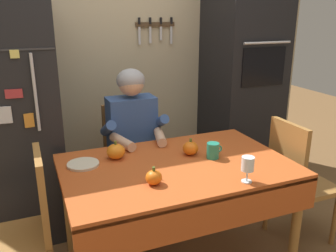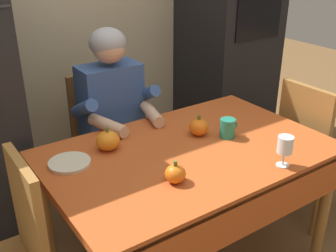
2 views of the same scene
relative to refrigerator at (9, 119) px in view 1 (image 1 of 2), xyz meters
The scene contains 14 objects.
back_wall_assembly 1.15m from the refrigerator, 21.32° to the left, with size 3.70×0.13×2.60m.
refrigerator is the anchor object (origin of this frame).
wall_oven 2.01m from the refrigerator, ahead, with size 0.60×0.64×2.10m.
dining_table 1.32m from the refrigerator, 42.91° to the right, with size 1.40×0.90×0.74m.
chair_behind_person 0.94m from the refrigerator, ahead, with size 0.40×0.40×0.93m.
seated_person 0.91m from the refrigerator, 18.07° to the right, with size 0.47×0.55×1.25m.
chair_left_side 0.94m from the refrigerator, 86.70° to the right, with size 0.40×0.40×0.93m.
chair_right_side 2.11m from the refrigerator, 26.69° to the right, with size 0.40×0.40×0.93m.
coffee_mug 1.48m from the refrigerator, 35.71° to the right, with size 0.11×0.08×0.10m.
wine_glass 1.73m from the refrigerator, 45.54° to the right, with size 0.07×0.07×0.15m.
pumpkin_large 1.29m from the refrigerator, 55.79° to the right, with size 0.09×0.09×0.10m.
pumpkin_medium 0.90m from the refrigerator, 45.60° to the right, with size 0.12×0.12×0.12m.
pumpkin_small 1.33m from the refrigerator, 34.82° to the right, with size 0.10×0.10×0.11m.
serving_tray 0.79m from the refrigerator, 58.58° to the right, with size 0.20×0.20×0.02m, color beige.
Camera 1 is at (-0.82, -1.75, 1.64)m, focal length 37.85 mm.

